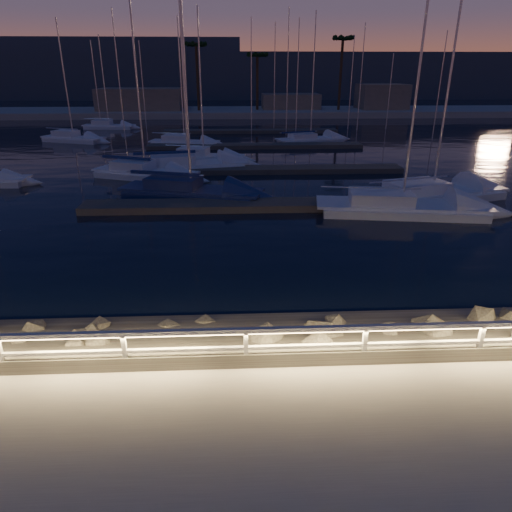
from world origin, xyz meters
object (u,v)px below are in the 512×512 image
at_px(sailboat_c, 188,190).
at_px(sailboat_g, 185,165).
at_px(sailboat_f, 143,172).
at_px(sailboat_l, 309,139).
at_px(sailboat_j, 201,156).
at_px(sailboat_i, 72,138).
at_px(sailboat_m, 108,126).
at_px(sailboat_h, 429,193).
at_px(sailboat_d, 397,206).
at_px(guard_rail, 323,336).
at_px(sailboat_n, 183,142).

bearing_deg(sailboat_c, sailboat_g, 113.00).
distance_m(sailboat_f, sailboat_l, 22.67).
bearing_deg(sailboat_j, sailboat_g, -90.49).
relative_size(sailboat_i, sailboat_m, 1.07).
bearing_deg(sailboat_c, sailboat_h, 10.99).
relative_size(sailboat_h, sailboat_l, 1.24).
distance_m(sailboat_h, sailboat_m, 47.63).
relative_size(sailboat_d, sailboat_g, 1.01).
bearing_deg(guard_rail, sailboat_g, 102.63).
height_order(sailboat_g, sailboat_m, sailboat_g).
height_order(sailboat_f, sailboat_m, sailboat_f).
bearing_deg(sailboat_i, sailboat_h, -20.04).
xyz_separation_m(guard_rail, sailboat_c, (-5.10, 18.69, -0.91)).
height_order(sailboat_d, sailboat_h, sailboat_h).
relative_size(sailboat_f, sailboat_i, 1.09).
distance_m(sailboat_h, sailboat_i, 39.65).
distance_m(sailboat_i, sailboat_m, 11.86).
relative_size(guard_rail, sailboat_d, 2.76).
height_order(guard_rail, sailboat_g, sailboat_g).
height_order(sailboat_f, sailboat_l, sailboat_f).
height_order(sailboat_f, sailboat_j, sailboat_f).
xyz_separation_m(sailboat_f, sailboat_h, (18.78, -7.25, 0.01)).
xyz_separation_m(sailboat_i, sailboat_l, (26.28, -1.81, -0.05)).
bearing_deg(sailboat_m, guard_rail, -64.97).
relative_size(sailboat_j, sailboat_n, 0.99).
bearing_deg(sailboat_d, sailboat_h, 50.76).
bearing_deg(sailboat_h, sailboat_m, 110.40).
bearing_deg(sailboat_j, sailboat_d, -40.98).
xyz_separation_m(sailboat_i, sailboat_m, (0.97, 11.82, -0.02)).
distance_m(sailboat_d, sailboat_g, 17.86).
bearing_deg(sailboat_l, sailboat_n, 169.11).
bearing_deg(guard_rail, sailboat_n, 100.71).
height_order(sailboat_h, sailboat_m, sailboat_h).
bearing_deg(sailboat_h, sailboat_j, 119.74).
bearing_deg(sailboat_j, sailboat_f, -107.52).
height_order(sailboat_l, sailboat_n, sailboat_l).
bearing_deg(sailboat_i, sailboat_c, -37.62).
bearing_deg(sailboat_n, sailboat_h, -40.24).
bearing_deg(sailboat_c, sailboat_m, 127.70).
bearing_deg(sailboat_g, sailboat_h, -43.22).
bearing_deg(sailboat_l, sailboat_c, -134.30).
xyz_separation_m(sailboat_f, sailboat_j, (3.94, 6.67, -0.03)).
bearing_deg(sailboat_n, sailboat_l, 19.13).
xyz_separation_m(sailboat_h, sailboat_i, (-29.96, 25.97, -0.01)).
height_order(guard_rail, sailboat_l, sailboat_l).
bearing_deg(sailboat_j, sailboat_c, -77.39).
height_order(sailboat_c, sailboat_l, sailboat_c).
distance_m(sailboat_d, sailboat_n, 28.94).
bearing_deg(sailboat_f, sailboat_c, -34.18).
xyz_separation_m(sailboat_j, sailboat_m, (-14.15, 23.87, 0.01)).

